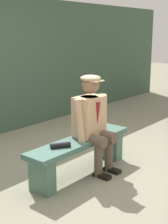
# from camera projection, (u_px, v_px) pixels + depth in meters

# --- Properties ---
(ground_plane) EXTENTS (30.00, 30.00, 0.00)m
(ground_plane) POSITION_uv_depth(u_px,v_px,m) (81.00, 173.00, 4.34)
(ground_plane) COLOR gray
(bench) EXTENTS (1.68, 0.37, 0.47)m
(bench) POSITION_uv_depth(u_px,v_px,m) (80.00, 150.00, 4.26)
(bench) COLOR #456A60
(bench) RESTS_ON ground
(seated_man) EXTENTS (0.58, 0.56, 1.29)m
(seated_man) POSITION_uv_depth(u_px,v_px,m) (93.00, 119.00, 4.27)
(seated_man) COLOR tan
(seated_man) RESTS_ON ground
(rolled_magazine) EXTENTS (0.24, 0.18, 0.06)m
(rolled_magazine) POSITION_uv_depth(u_px,v_px,m) (60.00, 145.00, 3.91)
(rolled_magazine) COLOR black
(rolled_magazine) RESTS_ON bench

